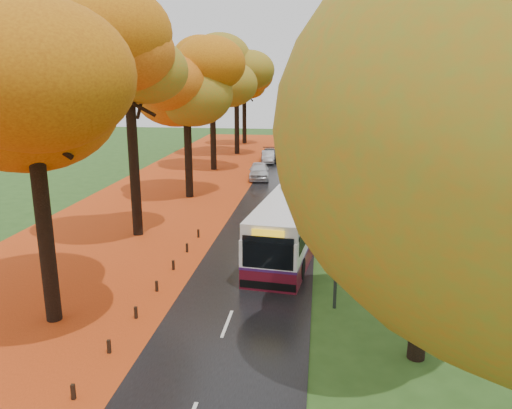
% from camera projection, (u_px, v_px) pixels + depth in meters
% --- Properties ---
extents(road, '(6.50, 90.00, 0.04)m').
position_uv_depth(road, '(273.00, 204.00, 37.74)').
color(road, black).
rests_on(road, ground).
extents(centre_line, '(0.12, 90.00, 0.01)m').
position_uv_depth(centre_line, '(273.00, 204.00, 37.74)').
color(centre_line, silver).
rests_on(centre_line, road).
extents(leaf_verge, '(12.00, 90.00, 0.02)m').
position_uv_depth(leaf_verge, '(159.00, 200.00, 38.87)').
color(leaf_verge, '#9C2D0E').
rests_on(leaf_verge, ground).
extents(leaf_drift, '(0.90, 90.00, 0.01)m').
position_uv_depth(leaf_drift, '(234.00, 202.00, 38.12)').
color(leaf_drift, '#D44B15').
rests_on(leaf_drift, road).
extents(trees_left, '(9.20, 74.00, 13.88)m').
position_uv_depth(trees_left, '(184.00, 74.00, 38.24)').
color(trees_left, black).
rests_on(trees_left, ground).
extents(trees_right, '(9.30, 74.20, 13.96)m').
position_uv_depth(trees_right, '(375.00, 72.00, 36.26)').
color(trees_right, black).
rests_on(trees_right, ground).
extents(bollard_row, '(0.11, 23.51, 0.52)m').
position_uv_depth(bollard_row, '(123.00, 329.00, 18.66)').
color(bollard_row, black).
rests_on(bollard_row, ground).
extents(streetlamp_near, '(2.45, 0.18, 8.00)m').
position_uv_depth(streetlamp_near, '(333.00, 199.00, 19.75)').
color(streetlamp_near, '#333538').
rests_on(streetlamp_near, ground).
extents(streetlamp_mid, '(2.45, 0.18, 8.00)m').
position_uv_depth(streetlamp_mid, '(328.00, 135.00, 40.87)').
color(streetlamp_mid, '#333538').
rests_on(streetlamp_mid, ground).
extents(streetlamp_far, '(2.45, 0.18, 8.00)m').
position_uv_depth(streetlamp_far, '(326.00, 115.00, 61.99)').
color(streetlamp_far, '#333538').
rests_on(streetlamp_far, ground).
extents(bus, '(4.00, 11.85, 3.06)m').
position_uv_depth(bus, '(291.00, 222.00, 27.36)').
color(bus, '#530D1A').
rests_on(bus, road).
extents(car_white, '(2.31, 4.70, 1.54)m').
position_uv_depth(car_white, '(259.00, 171.00, 46.62)').
color(car_white, silver).
rests_on(car_white, road).
extents(car_silver, '(1.76, 4.06, 1.30)m').
position_uv_depth(car_silver, '(268.00, 157.00, 55.41)').
color(car_silver, '#919398').
rests_on(car_silver, road).
extents(car_dark, '(2.32, 4.72, 1.32)m').
position_uv_depth(car_dark, '(269.00, 155.00, 56.62)').
color(car_dark, black).
rests_on(car_dark, road).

